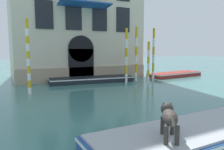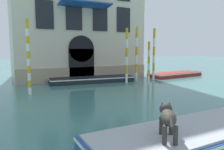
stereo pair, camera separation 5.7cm
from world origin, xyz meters
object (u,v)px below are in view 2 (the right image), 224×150
Objects in this scene: boat_moored_near_palazzo at (92,79)px; mooring_pole_3 at (28,57)px; boat_foreground at (197,135)px; mooring_pole_2 at (137,54)px; mooring_pole_0 at (154,54)px; dog_on_deck at (168,117)px; boat_moored_far at (175,74)px; mooring_pole_1 at (149,62)px; mooring_pole_4 at (127,55)px.

mooring_pole_3 is (-4.92, -2.73, 1.96)m from boat_moored_near_palazzo.
mooring_pole_2 is at bearing 63.82° from boat_foreground.
boat_foreground is 1.47× the size of mooring_pole_3.
mooring_pole_0 reaches higher than boat_foreground.
mooring_pole_0 is at bearing 2.74° from mooring_pole_2.
mooring_pole_2 is at bearing 11.60° from mooring_pole_3.
boat_foreground is 1.51m from dog_on_deck.
mooring_pole_2 is (3.50, -1.00, 1.99)m from boat_moored_near_palazzo.
boat_foreground is 6.22× the size of dog_on_deck.
boat_foreground is 0.95× the size of boat_moored_near_palazzo.
mooring_pole_2 is (5.15, 10.86, 1.92)m from boat_foreground.
mooring_pole_1 is at bearing -161.85° from boat_moored_far.
mooring_pole_0 reaches higher than boat_moored_far.
dog_on_deck is 0.18× the size of boat_moored_far.
boat_moored_far is (11.40, 11.92, -0.85)m from dog_on_deck.
mooring_pole_2 is (-0.33, 1.21, 0.60)m from mooring_pole_1.
boat_foreground is 13.11m from mooring_pole_0.
mooring_pole_1 is at bearing -24.21° from boat_moored_near_palazzo.
boat_foreground is 9.88m from mooring_pole_3.
dog_on_deck is 0.32× the size of mooring_pole_1.
mooring_pole_1 is 8.79m from mooring_pole_3.
mooring_pole_1 is 1.39m from mooring_pole_2.
mooring_pole_4 is at bearing 68.22° from boat_foreground.
mooring_pole_4 is at bearing 146.66° from mooring_pole_1.
boat_moored_far is at bearing 10.77° from mooring_pole_3.
dog_on_deck reaches higher than boat_foreground.
mooring_pole_4 is at bearing -166.07° from mooring_pole_2.
mooring_pole_2 is 8.60m from mooring_pole_3.
mooring_pole_4 is at bearing -172.98° from mooring_pole_0.
boat_moored_near_palazzo is at bearing 150.04° from mooring_pole_1.
mooring_pole_1 reaches higher than boat_moored_far.
mooring_pole_1 is 1.78m from mooring_pole_4.
boat_foreground is at bearing -70.29° from mooring_pole_3.
boat_moored_far is 3.81m from mooring_pole_0.
boat_moored_far is 1.33× the size of mooring_pole_2.
boat_moored_near_palazzo reaches higher than boat_moored_far.
mooring_pole_1 is (6.76, 9.89, 0.56)m from dog_on_deck.
mooring_pole_2 is 1.04× the size of mooring_pole_4.
mooring_pole_3 is at bearing -174.68° from boat_moored_far.
boat_moored_near_palazzo is 4.63m from mooring_pole_1.
boat_moored_near_palazzo is at bearing 81.25° from boat_foreground.
mooring_pole_1 reaches higher than boat_moored_near_palazzo.
boat_foreground is at bearing -46.17° from dog_on_deck.
dog_on_deck is (-1.28, -0.24, 0.76)m from boat_foreground.
boat_moored_far is 1.38× the size of mooring_pole_4.
boat_moored_near_palazzo is 8.47m from boat_moored_far.
mooring_pole_2 reaches higher than boat_foreground.
boat_moored_near_palazzo is 1.52× the size of mooring_pole_2.
boat_moored_far is 6.45m from mooring_pole_4.
mooring_pole_0 is at bearing 56.73° from boat_foreground.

